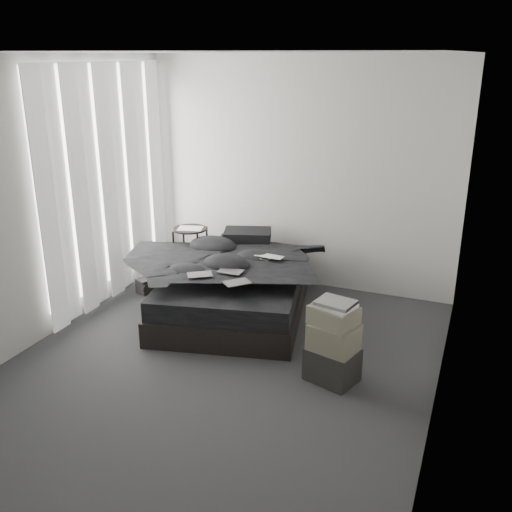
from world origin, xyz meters
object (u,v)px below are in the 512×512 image
at_px(bed, 234,301).
at_px(laptop, 267,252).
at_px(box_lower, 332,364).
at_px(side_stand, 191,258).

height_order(bed, laptop, laptop).
height_order(bed, box_lower, box_lower).
xyz_separation_m(side_stand, box_lower, (2.05, -1.35, -0.21)).
relative_size(laptop, box_lower, 0.76).
xyz_separation_m(bed, side_stand, (-0.74, 0.44, 0.23)).
distance_m(bed, laptop, 0.65).
height_order(side_stand, box_lower, side_stand).
relative_size(bed, laptop, 6.24).
relative_size(bed, box_lower, 4.71).
distance_m(laptop, box_lower, 1.51).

